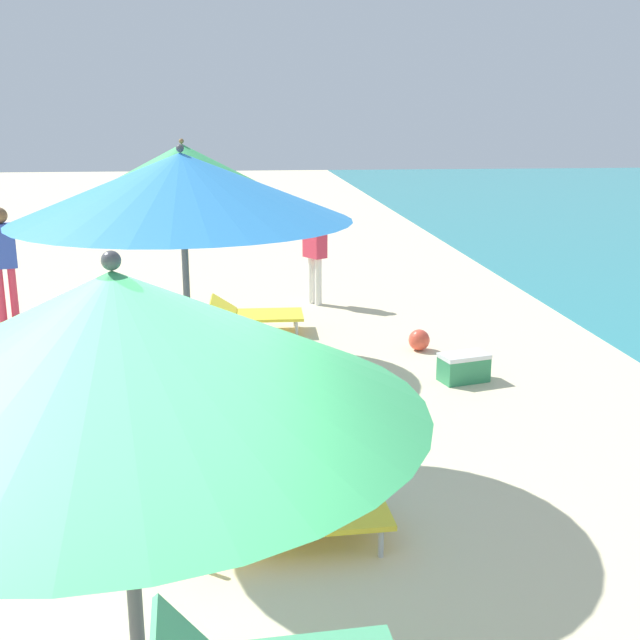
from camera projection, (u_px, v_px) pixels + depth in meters
umbrella_nearest at (117, 345)px, 2.37m from camera, size 1.93×1.93×2.58m
umbrella_second at (182, 187)px, 5.84m from camera, size 2.59×2.59×2.75m
lounger_second_shoreside at (291, 401)px, 7.51m from camera, size 1.25×0.71×0.56m
lounger_second_inland at (283, 505)px, 5.51m from camera, size 1.42×0.75×0.62m
umbrella_farthest at (183, 170)px, 9.10m from camera, size 2.33×2.33×2.69m
lounger_farthest_shoreside at (256, 313)px, 10.83m from camera, size 1.30×0.69×0.50m
lounger_farthest_inland at (256, 366)px, 8.54m from camera, size 1.50×0.87×0.51m
person_walking_near at (315, 247)px, 12.28m from camera, size 0.38×0.42×1.54m
person_walking_mid at (3, 254)px, 11.02m from camera, size 0.41×0.31×1.70m
beach_ball at (419, 340)px, 10.05m from camera, size 0.28×0.28×0.28m
cooler_box at (464, 367)px, 8.89m from camera, size 0.61×0.44×0.33m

